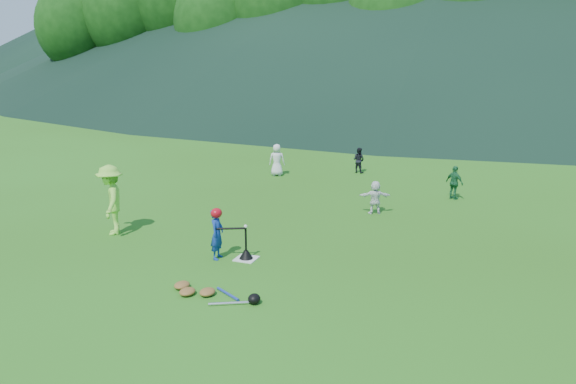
% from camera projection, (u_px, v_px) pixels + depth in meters
% --- Properties ---
extents(ground, '(120.00, 120.00, 0.00)m').
position_uv_depth(ground, '(246.00, 259.00, 12.06)').
color(ground, '#2B5E15').
rests_on(ground, ground).
extents(home_plate, '(0.45, 0.45, 0.02)m').
position_uv_depth(home_plate, '(246.00, 259.00, 12.06)').
color(home_plate, silver).
rests_on(home_plate, ground).
extents(baseball, '(0.08, 0.08, 0.08)m').
position_uv_depth(baseball, '(246.00, 226.00, 11.88)').
color(baseball, white).
rests_on(baseball, batting_tee).
extents(batter_child, '(0.30, 0.42, 1.10)m').
position_uv_depth(batter_child, '(217.00, 234.00, 11.97)').
color(batter_child, navy).
rests_on(batter_child, ground).
extents(adult_coach, '(1.13, 1.27, 1.71)m').
position_uv_depth(adult_coach, '(111.00, 200.00, 13.53)').
color(adult_coach, '#8FE342').
rests_on(adult_coach, ground).
extents(fielder_a, '(0.64, 0.51, 1.14)m').
position_uv_depth(fielder_a, '(277.00, 160.00, 19.98)').
color(fielder_a, silver).
rests_on(fielder_a, ground).
extents(fielder_b, '(0.53, 0.46, 0.93)m').
position_uv_depth(fielder_b, '(359.00, 160.00, 20.49)').
color(fielder_b, black).
rests_on(fielder_b, ground).
extents(fielder_c, '(0.64, 0.53, 1.02)m').
position_uv_depth(fielder_c, '(454.00, 183.00, 16.79)').
color(fielder_c, '#1D6337').
rests_on(fielder_c, ground).
extents(fielder_d, '(0.90, 0.56, 0.93)m').
position_uv_depth(fielder_d, '(375.00, 197.00, 15.31)').
color(fielder_d, white).
rests_on(fielder_d, ground).
extents(batting_tee, '(0.30, 0.30, 0.68)m').
position_uv_depth(batting_tee, '(246.00, 253.00, 12.03)').
color(batting_tee, black).
rests_on(batting_tee, home_plate).
extents(batter_gear, '(0.72, 0.29, 0.46)m').
position_uv_depth(batter_gear, '(218.00, 214.00, 11.85)').
color(batter_gear, '#AD0B18').
rests_on(batter_gear, ground).
extents(equipment_pile, '(1.80, 0.73, 0.19)m').
position_uv_depth(equipment_pile, '(207.00, 292.00, 10.25)').
color(equipment_pile, olive).
rests_on(equipment_pile, ground).
extents(outfield_fence, '(70.07, 0.08, 1.33)m').
position_uv_depth(outfield_fence, '(426.00, 107.00, 37.22)').
color(outfield_fence, gray).
rests_on(outfield_fence, ground).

